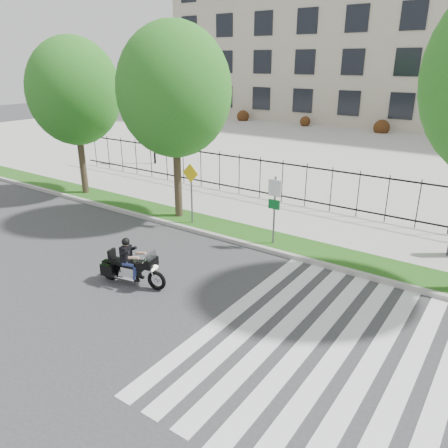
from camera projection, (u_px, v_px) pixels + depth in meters
The scene contains 13 objects.
ground at pixel (171, 290), 13.04m from camera, with size 120.00×120.00×0.00m, color #323234.
curb at pixel (245, 244), 16.16m from camera, with size 60.00×0.20×0.15m, color #9D9A94.
grass_verge at pixel (257, 237), 16.81m from camera, with size 60.00×1.50×0.15m, color #275515.
sidewalk at pixel (287, 219), 18.73m from camera, with size 60.00×3.50×0.15m, color #B0AEA5.
plaza at pixel (397, 153), 32.20m from camera, with size 80.00×34.00×0.10m, color #B0AEA5.
crosswalk_stripes at pixel (323, 347), 10.45m from camera, with size 5.70×8.00×0.01m, color silver, non-canonical shape.
iron_fence at pixel (306, 185), 19.69m from camera, with size 30.00×0.06×2.00m, color black, non-canonical shape.
lamp_post_left at pixel (152, 115), 27.56m from camera, with size 1.06×0.70×4.25m.
street_tree_0 at pixel (74, 92), 20.50m from camera, with size 4.34×4.34×7.42m.
street_tree_1 at pixel (174, 91), 17.07m from camera, with size 4.54×4.54×7.79m.
sign_pole_regulatory at pixel (274, 202), 15.46m from camera, with size 0.50×0.09×2.50m.
sign_pole_warning at pixel (191, 185), 17.50m from camera, with size 0.78×0.09×2.49m.
motorcycle_rider at pixel (131, 266), 13.19m from camera, with size 2.33×0.91×1.81m.
Camera 1 is at (7.89, -8.53, 6.43)m, focal length 35.00 mm.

